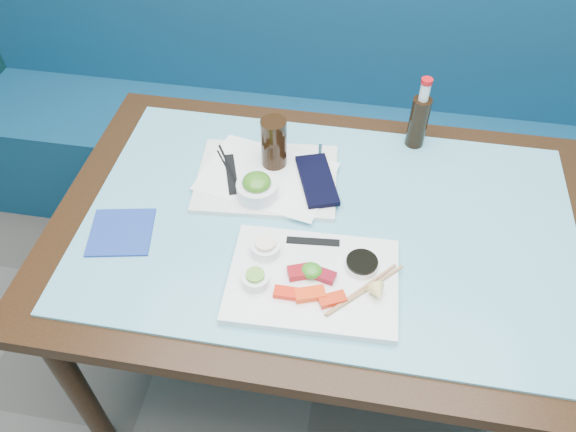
% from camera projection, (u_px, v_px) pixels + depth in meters
% --- Properties ---
extents(booth_bench, '(3.00, 0.56, 1.17)m').
position_uv_depth(booth_bench, '(349.00, 132.00, 2.25)').
color(booth_bench, navy).
rests_on(booth_bench, ground).
extents(dining_table, '(1.40, 0.90, 0.75)m').
position_uv_depth(dining_table, '(327.00, 245.00, 1.48)').
color(dining_table, black).
rests_on(dining_table, ground).
extents(glass_top, '(1.22, 0.76, 0.01)m').
position_uv_depth(glass_top, '(329.00, 223.00, 1.41)').
color(glass_top, '#60ACC0').
rests_on(glass_top, dining_table).
extents(sashimi_plate, '(0.39, 0.29, 0.02)m').
position_uv_depth(sashimi_plate, '(313.00, 281.00, 1.27)').
color(sashimi_plate, white).
rests_on(sashimi_plate, glass_top).
extents(salmon_left, '(0.06, 0.03, 0.01)m').
position_uv_depth(salmon_left, '(287.00, 293.00, 1.23)').
color(salmon_left, red).
rests_on(salmon_left, sashimi_plate).
extents(salmon_mid, '(0.07, 0.05, 0.02)m').
position_uv_depth(salmon_mid, '(310.00, 294.00, 1.23)').
color(salmon_mid, '#FF3A0A').
rests_on(salmon_mid, sashimi_plate).
extents(salmon_right, '(0.07, 0.05, 0.01)m').
position_uv_depth(salmon_right, '(332.00, 299.00, 1.22)').
color(salmon_right, red).
rests_on(salmon_right, sashimi_plate).
extents(tuna_left, '(0.07, 0.05, 0.02)m').
position_uv_depth(tuna_left, '(300.00, 272.00, 1.27)').
color(tuna_left, maroon).
rests_on(tuna_left, sashimi_plate).
extents(tuna_right, '(0.06, 0.04, 0.02)m').
position_uv_depth(tuna_right, '(324.00, 276.00, 1.26)').
color(tuna_right, maroon).
rests_on(tuna_right, sashimi_plate).
extents(seaweed_garnish, '(0.06, 0.05, 0.03)m').
position_uv_depth(seaweed_garnish, '(312.00, 271.00, 1.26)').
color(seaweed_garnish, '#32851E').
rests_on(seaweed_garnish, sashimi_plate).
extents(ramekin_wasabi, '(0.08, 0.08, 0.03)m').
position_uv_depth(ramekin_wasabi, '(255.00, 279.00, 1.25)').
color(ramekin_wasabi, white).
rests_on(ramekin_wasabi, sashimi_plate).
extents(wasabi_fill, '(0.05, 0.05, 0.01)m').
position_uv_depth(wasabi_fill, '(255.00, 275.00, 1.24)').
color(wasabi_fill, '#6DAF38').
rests_on(wasabi_fill, ramekin_wasabi).
extents(ramekin_ginger, '(0.09, 0.09, 0.03)m').
position_uv_depth(ramekin_ginger, '(266.00, 248.00, 1.31)').
color(ramekin_ginger, white).
rests_on(ramekin_ginger, sashimi_plate).
extents(ginger_fill, '(0.05, 0.05, 0.01)m').
position_uv_depth(ginger_fill, '(265.00, 243.00, 1.29)').
color(ginger_fill, '#FCE4CF').
rests_on(ginger_fill, ramekin_ginger).
extents(soy_dish, '(0.09, 0.09, 0.02)m').
position_uv_depth(soy_dish, '(362.00, 265.00, 1.28)').
color(soy_dish, white).
rests_on(soy_dish, sashimi_plate).
extents(soy_fill, '(0.10, 0.10, 0.01)m').
position_uv_depth(soy_fill, '(362.00, 262.00, 1.27)').
color(soy_fill, black).
rests_on(soy_fill, soy_dish).
extents(lemon_wedge, '(0.05, 0.05, 0.04)m').
position_uv_depth(lemon_wedge, '(378.00, 293.00, 1.22)').
color(lemon_wedge, '#FFE278').
rests_on(lemon_wedge, sashimi_plate).
extents(chopstick_sleeve, '(0.13, 0.03, 0.00)m').
position_uv_depth(chopstick_sleeve, '(313.00, 241.00, 1.34)').
color(chopstick_sleeve, black).
rests_on(chopstick_sleeve, sashimi_plate).
extents(wooden_chopstick_a, '(0.15, 0.17, 0.01)m').
position_uv_depth(wooden_chopstick_a, '(361.00, 289.00, 1.24)').
color(wooden_chopstick_a, '#A7734E').
rests_on(wooden_chopstick_a, sashimi_plate).
extents(wooden_chopstick_b, '(0.16, 0.16, 0.01)m').
position_uv_depth(wooden_chopstick_b, '(366.00, 290.00, 1.24)').
color(wooden_chopstick_b, '#A3794C').
rests_on(wooden_chopstick_b, sashimi_plate).
extents(serving_tray, '(0.40, 0.31, 0.01)m').
position_uv_depth(serving_tray, '(267.00, 178.00, 1.50)').
color(serving_tray, silver).
rests_on(serving_tray, glass_top).
extents(paper_placemat, '(0.38, 0.30, 0.00)m').
position_uv_depth(paper_placemat, '(267.00, 176.00, 1.50)').
color(paper_placemat, white).
rests_on(paper_placemat, serving_tray).
extents(seaweed_bowl, '(0.11, 0.11, 0.04)m').
position_uv_depth(seaweed_bowl, '(257.00, 190.00, 1.44)').
color(seaweed_bowl, white).
rests_on(seaweed_bowl, serving_tray).
extents(seaweed_salad, '(0.08, 0.08, 0.04)m').
position_uv_depth(seaweed_salad, '(257.00, 182.00, 1.41)').
color(seaweed_salad, '#38761B').
rests_on(seaweed_salad, seaweed_bowl).
extents(cola_glass, '(0.09, 0.09, 0.14)m').
position_uv_depth(cola_glass, '(274.00, 143.00, 1.48)').
color(cola_glass, black).
rests_on(cola_glass, serving_tray).
extents(navy_pouch, '(0.14, 0.21, 0.01)m').
position_uv_depth(navy_pouch, '(317.00, 180.00, 1.48)').
color(navy_pouch, black).
rests_on(navy_pouch, serving_tray).
extents(fork, '(0.02, 0.08, 0.01)m').
position_uv_depth(fork, '(320.00, 155.00, 1.55)').
color(fork, silver).
rests_on(fork, serving_tray).
extents(black_chopstick_a, '(0.12, 0.17, 0.01)m').
position_uv_depth(black_chopstick_a, '(230.00, 174.00, 1.50)').
color(black_chopstick_a, black).
rests_on(black_chopstick_a, serving_tray).
extents(black_chopstick_b, '(0.13, 0.22, 0.01)m').
position_uv_depth(black_chopstick_b, '(233.00, 174.00, 1.50)').
color(black_chopstick_b, black).
rests_on(black_chopstick_b, serving_tray).
extents(tray_sleeve, '(0.08, 0.16, 0.00)m').
position_uv_depth(tray_sleeve, '(231.00, 174.00, 1.50)').
color(tray_sleeve, black).
rests_on(tray_sleeve, serving_tray).
extents(cola_bottle_body, '(0.07, 0.07, 0.15)m').
position_uv_depth(cola_bottle_body, '(418.00, 122.00, 1.56)').
color(cola_bottle_body, black).
rests_on(cola_bottle_body, glass_top).
extents(cola_bottle_neck, '(0.03, 0.03, 0.05)m').
position_uv_depth(cola_bottle_neck, '(425.00, 92.00, 1.48)').
color(cola_bottle_neck, white).
rests_on(cola_bottle_neck, cola_bottle_body).
extents(cola_bottle_cap, '(0.03, 0.03, 0.01)m').
position_uv_depth(cola_bottle_cap, '(427.00, 81.00, 1.46)').
color(cola_bottle_cap, red).
rests_on(cola_bottle_cap, cola_bottle_neck).
extents(blue_napkin, '(0.18, 0.18, 0.01)m').
position_uv_depth(blue_napkin, '(121.00, 232.00, 1.38)').
color(blue_napkin, navy).
rests_on(blue_napkin, glass_top).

